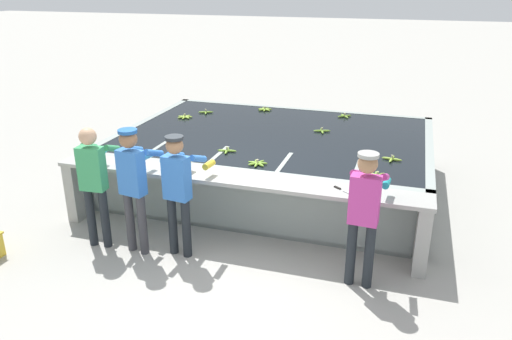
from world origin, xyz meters
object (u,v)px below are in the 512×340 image
Objects in this scene: worker_2 at (179,185)px; banana_bunch_floating_1 at (227,151)px; banana_bunch_floating_6 at (345,116)px; knife_0 at (342,190)px; banana_bunch_floating_4 at (322,131)px; worker_3 at (364,207)px; banana_bunch_floating_0 at (265,109)px; banana_bunch_floating_7 at (257,163)px; banana_bunch_floating_3 at (206,112)px; worker_1 at (134,179)px; worker_0 at (94,177)px; banana_bunch_floating_8 at (185,117)px; banana_bunch_floating_5 at (377,176)px; banana_bunch_floating_2 at (392,159)px.

banana_bunch_floating_1 is at bearing 86.10° from worker_2.
knife_0 is at bearing -82.47° from banana_bunch_floating_6.
worker_2 reaches higher than banana_bunch_floating_4.
worker_3 is 6.43× the size of banana_bunch_floating_6.
banana_bunch_floating_0 is 1.00× the size of banana_bunch_floating_7.
banana_bunch_floating_3 is (-1.00, -0.53, 0.00)m from banana_bunch_floating_0.
banana_bunch_floating_6 and banana_bunch_floating_7 have the same top height.
worker_1 is at bearing -116.78° from banana_bunch_floating_6.
banana_bunch_floating_0 is (1.03, 4.01, -0.02)m from worker_0.
banana_bunch_floating_8 is 0.94× the size of knife_0.
banana_bunch_floating_4 and banana_bunch_floating_5 have the same top height.
worker_1 is 2.77m from worker_3.
banana_bunch_floating_6 reaches higher than knife_0.
banana_bunch_floating_5 is (2.27, 1.06, -0.01)m from worker_2.
worker_3 is 5.67× the size of banana_bunch_floating_0.
knife_0 is at bearing 122.73° from worker_3.
banana_bunch_floating_2 is 1.58m from banana_bunch_floating_4.
worker_3 is 2.99m from banana_bunch_floating_4.
banana_bunch_floating_4 and banana_bunch_floating_6 have the same top height.
banana_bunch_floating_7 is at bearing 32.52° from worker_0.
banana_bunch_floating_0 is 0.94× the size of knife_0.
worker_2 is 0.98× the size of worker_3.
banana_bunch_floating_7 is at bearing -53.32° from banana_bunch_floating_3.
worker_0 is at bearing -160.96° from banana_bunch_floating_5.
worker_0 is at bearing -128.53° from banana_bunch_floating_1.
worker_3 is 5.71× the size of banana_bunch_floating_4.
worker_1 reaches higher than banana_bunch_floating_0.
worker_1 reaches higher than banana_bunch_floating_8.
worker_3 reaches higher than banana_bunch_floating_6.
banana_bunch_floating_6 is (-0.95, 2.11, 0.00)m from banana_bunch_floating_2.
worker_1 is at bearing -76.17° from banana_bunch_floating_8.
worker_2 reaches higher than banana_bunch_floating_8.
banana_bunch_floating_1 and banana_bunch_floating_7 have the same top height.
banana_bunch_floating_2 and banana_bunch_floating_4 have the same top height.
banana_bunch_floating_7 is at bearing -44.07° from banana_bunch_floating_8.
banana_bunch_floating_2 is (0.19, 1.76, -0.03)m from worker_3.
worker_0 reaches higher than banana_bunch_floating_1.
banana_bunch_floating_4 is 1.87m from banana_bunch_floating_7.
worker_0 reaches higher than knife_0.
banana_bunch_floating_7 is at bearing 146.03° from worker_3.
banana_bunch_floating_0 and banana_bunch_floating_8 have the same top height.
worker_0 is 0.99× the size of worker_1.
banana_bunch_floating_5 is (1.04, -1.76, -0.00)m from banana_bunch_floating_4.
worker_1 is at bearing -166.57° from knife_0.
banana_bunch_floating_6 is 0.83× the size of knife_0.
banana_bunch_floating_2 is 1.37m from knife_0.
banana_bunch_floating_4 is (1.78, 2.91, -0.05)m from worker_1.
worker_3 reaches higher than banana_bunch_floating_5.
banana_bunch_floating_4 is 0.99× the size of banana_bunch_floating_5.
banana_bunch_floating_4 and banana_bunch_floating_7 have the same top height.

